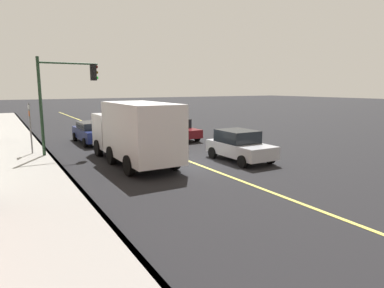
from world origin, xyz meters
The scene contains 10 objects.
ground centered at (0.00, 0.00, 0.00)m, with size 200.00×200.00×0.00m, color black.
sidewalk_slab centered at (0.00, 7.43, 0.07)m, with size 80.00×3.03×0.15m, color gray.
curb_edge centered at (0.00, 5.99, 0.07)m, with size 80.00×0.16×0.15m, color slate.
lane_stripe_center centered at (0.00, 0.00, 0.01)m, with size 80.00×0.16×0.01m, color #D8CC4C.
car_navy centered at (8.84, 2.71, 0.77)m, with size 4.61×2.12×1.44m.
car_silver centered at (-0.67, -2.36, 0.80)m, with size 3.83×1.97×1.57m.
car_maroon centered at (7.39, -2.93, 0.74)m, with size 4.39×1.90×1.50m.
truck_white centered at (1.40, 2.54, 1.63)m, with size 7.19×2.46×3.06m.
traffic_light_mast centered at (5.16, 5.11, 3.64)m, with size 0.28×3.18×5.34m.
street_sign_post centered at (6.08, 6.82, 1.72)m, with size 0.60×0.08×2.92m.
Camera 1 is at (-14.26, 8.44, 3.79)m, focal length 31.57 mm.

